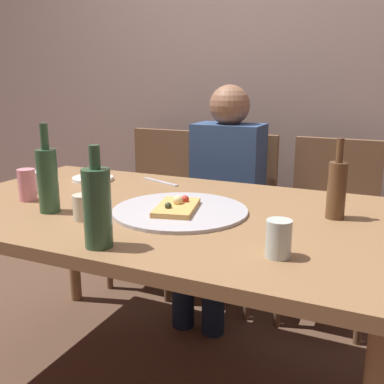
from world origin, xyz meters
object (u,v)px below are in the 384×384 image
Objects in this scene: wine_bottle at (337,188)px; chair_middle at (231,205)px; chair_left at (159,197)px; table_knife at (160,182)px; dining_table at (159,225)px; beer_bottle at (48,179)px; tumbler_far at (36,182)px; chair_right at (331,217)px; water_bottle at (97,206)px; tumbler_near at (279,239)px; plate_stack at (93,179)px; guest_in_sweater at (222,189)px; pizza_slice_last at (177,207)px; soda_can at (27,185)px; wine_glass at (83,207)px; pizza_tray at (180,211)px.

chair_middle is at bearing 129.54° from wine_bottle.
chair_left is (-1.09, 0.77, -0.33)m from wine_bottle.
table_knife is at bearing 119.48° from chair_left.
wine_bottle reaches higher than dining_table.
chair_middle is (0.29, 1.10, -0.35)m from beer_bottle.
dining_table is 1.86× the size of chair_left.
chair_left reaches higher than tumbler_far.
chair_middle is (-0.03, 0.90, -0.16)m from dining_table.
dining_table is at bearing 60.79° from chair_right.
water_bottle reaches higher than dining_table.
beer_bottle is 0.34× the size of chair_middle.
wine_bottle reaches higher than tumbler_near.
guest_in_sweater is at bearing 47.23° from plate_stack.
tumbler_near is 0.11× the size of chair_middle.
wine_bottle is 0.78m from water_bottle.
pizza_slice_last reaches higher than table_knife.
chair_left is at bearing 144.88° from wine_bottle.
table_knife is at bearing 56.43° from soda_can.
wine_glass is 0.69× the size of soda_can.
chair_left is at bearing 0.00° from chair_middle.
soda_can is (-0.59, -0.09, 0.04)m from pizza_slice_last.
pizza_slice_last is 1.05m from chair_right.
guest_in_sweater is at bearing 15.76° from chair_right.
beer_bottle is (-0.92, -0.34, 0.02)m from wine_bottle.
chair_middle is 0.54m from chair_right.
tumbler_near is 1.20× the size of tumbler_far.
tumbler_near is 0.67m from wine_glass.
chair_right is (0.50, 0.90, -0.16)m from dining_table.
chair_middle is at bearing -84.27° from table_knife.
tumbler_near is 1.02m from soda_can.
tumbler_near is at bearing 117.83° from guest_in_sweater.
plate_stack is at bearing 72.26° from tumbler_far.
wine_glass reaches higher than table_knife.
dining_table is at bearing 55.65° from wine_glass.
table_knife is (0.38, 0.36, -0.04)m from tumbler_far.
chair_left is at bearing 0.00° from chair_right.
pizza_tray is at bearing 122.62° from chair_left.
guest_in_sweater is at bearing 99.77° from pizza_tray.
wine_bottle is at bearing 129.54° from chair_middle.
pizza_slice_last reaches higher than dining_table.
tumbler_far reaches higher than plate_stack.
plate_stack is at bearing 152.76° from pizza_slice_last.
wine_bottle reaches higher than pizza_slice_last.
chair_left is at bearing 111.93° from water_bottle.
chair_middle reaches higher than pizza_slice_last.
beer_bottle is at bearing 98.78° from chair_left.
wine_glass is 0.59m from plate_stack.
table_knife is 0.24× the size of chair_right.
pizza_slice_last is 2.90× the size of tumbler_far.
water_bottle is at bearing -99.28° from pizza_tray.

